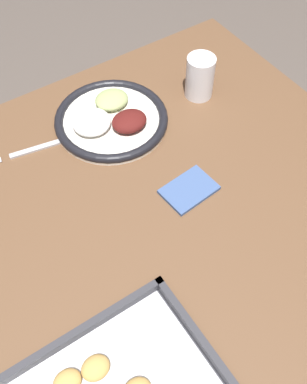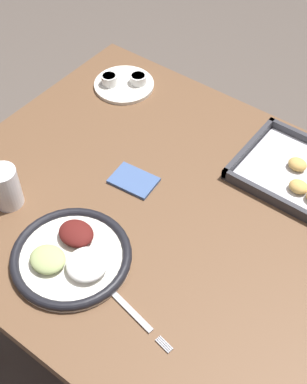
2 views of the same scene
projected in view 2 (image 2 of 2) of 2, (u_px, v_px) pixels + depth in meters
name	position (u px, v px, depth m)	size (l,w,h in m)	color
ground_plane	(158.00, 352.00, 1.79)	(8.00, 8.00, 0.00)	#564C44
dining_table	(159.00, 239.00, 1.30)	(0.98, 0.84, 0.78)	brown
dinner_plate	(72.00, 256.00, 1.09)	(0.25, 0.25, 0.04)	white
fork	(127.00, 307.00, 1.03)	(0.22, 0.05, 0.00)	#B2B2B7
saucer_plate	(124.00, 83.00, 1.47)	(0.17, 0.17, 0.04)	white
drinking_cup	(5.00, 187.00, 1.17)	(0.06, 0.06, 0.10)	white
napkin	(134.00, 181.00, 1.24)	(0.11, 0.08, 0.01)	#3F598C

